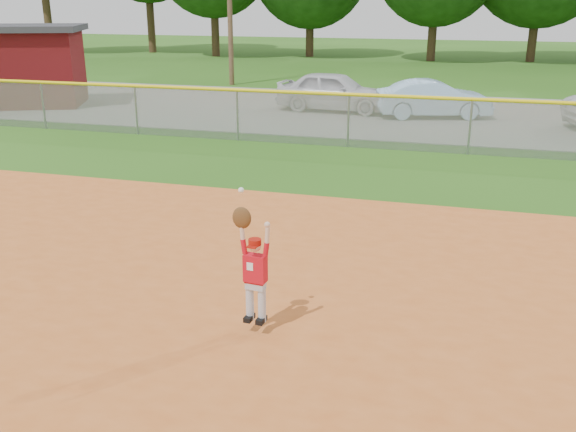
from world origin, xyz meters
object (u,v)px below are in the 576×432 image
object	(u,v)px
car_blue	(434,99)
ballplayer	(253,266)
car_white_a	(334,91)
utility_shed	(31,65)

from	to	relation	value
car_blue	ballplayer	distance (m)	16.34
car_white_a	car_blue	world-z (taller)	car_white_a
car_white_a	ballplayer	world-z (taller)	ballplayer
car_white_a	car_blue	distance (m)	3.67
utility_shed	ballplayer	size ratio (longest dim) A/B	2.86
car_white_a	car_blue	xyz separation A→B (m)	(3.65, -0.40, -0.08)
car_white_a	ballplayer	xyz separation A→B (m)	(2.45, -16.70, 0.18)
car_blue	ballplayer	world-z (taller)	ballplayer
utility_shed	ballplayer	xyz separation A→B (m)	(14.12, -14.88, -0.63)
car_blue	ballplayer	size ratio (longest dim) A/B	2.25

